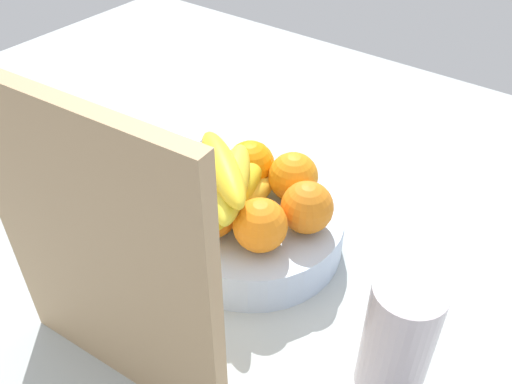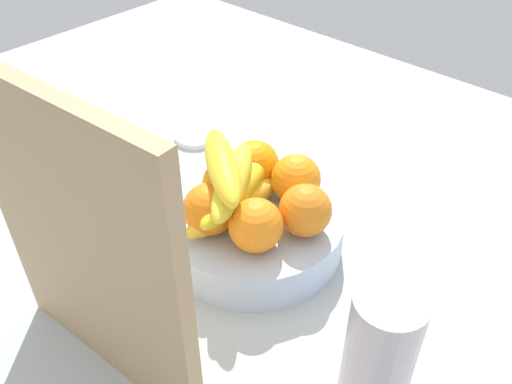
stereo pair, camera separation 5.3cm
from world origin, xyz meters
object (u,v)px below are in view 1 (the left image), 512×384
at_px(orange_top_stack, 307,207).
at_px(banana_bunch, 232,188).
at_px(cutting_board, 101,262).
at_px(orange_front_left, 293,177).
at_px(thermos_tumbler, 398,339).
at_px(orange_back_right, 260,225).
at_px(orange_center, 225,186).
at_px(fruit_bowl, 256,230).
at_px(jar_lid, 181,140).
at_px(orange_back_left, 211,212).
at_px(orange_front_right, 250,165).

bearing_deg(orange_top_stack, banana_bunch, 25.65).
bearing_deg(orange_top_stack, cutting_board, 76.43).
xyz_separation_m(orange_front_left, thermos_tumbler, (-0.24, 0.15, -0.02)).
relative_size(orange_back_right, cutting_board, 0.20).
height_order(orange_center, thermos_tumbler, thermos_tumbler).
bearing_deg(fruit_bowl, thermos_tumbler, 160.96).
bearing_deg(jar_lid, orange_back_right, 150.10).
xyz_separation_m(orange_back_left, thermos_tumbler, (-0.28, 0.02, -0.02)).
bearing_deg(orange_center, orange_front_left, -130.25).
relative_size(orange_back_right, orange_top_stack, 1.00).
bearing_deg(fruit_bowl, banana_bunch, 49.46).
relative_size(cutting_board, thermos_tumbler, 2.28).
height_order(cutting_board, thermos_tumbler, cutting_board).
xyz_separation_m(orange_back_right, banana_bunch, (0.06, -0.02, 0.02)).
distance_m(orange_front_right, banana_bunch, 0.08).
xyz_separation_m(orange_top_stack, cutting_board, (0.07, 0.28, 0.08)).
xyz_separation_m(banana_bunch, thermos_tumbler, (-0.28, 0.06, -0.04)).
height_order(orange_back_left, orange_back_right, same).
xyz_separation_m(orange_front_left, orange_center, (0.06, 0.08, 0.00)).
xyz_separation_m(fruit_bowl, orange_back_left, (0.03, 0.06, 0.07)).
distance_m(orange_center, orange_back_right, 0.09).
height_order(orange_front_right, jar_lid, orange_front_right).
height_order(orange_front_left, orange_center, same).
xyz_separation_m(orange_back_right, orange_top_stack, (-0.03, -0.07, 0.00)).
bearing_deg(orange_front_left, orange_front_right, 10.95).
xyz_separation_m(orange_front_right, banana_bunch, (-0.03, 0.08, 0.02)).
distance_m(orange_top_stack, thermos_tumbler, 0.21).
relative_size(banana_bunch, cutting_board, 0.50).
relative_size(banana_bunch, thermos_tumbler, 1.14).
relative_size(orange_front_left, jar_lid, 0.91).
relative_size(orange_front_right, cutting_board, 0.20).
distance_m(orange_front_right, cutting_board, 0.32).
bearing_deg(orange_front_right, orange_back_left, 101.25).
distance_m(orange_back_right, orange_top_stack, 0.07).
bearing_deg(orange_back_right, banana_bunch, -18.66).
xyz_separation_m(fruit_bowl, orange_top_stack, (-0.07, -0.02, 0.07)).
bearing_deg(cutting_board, thermos_tumbler, -150.53).
distance_m(fruit_bowl, thermos_tumbler, 0.27).
height_order(fruit_bowl, orange_front_right, orange_front_right).
height_order(thermos_tumbler, jar_lid, thermos_tumbler).
bearing_deg(orange_top_stack, orange_front_left, -40.77).
xyz_separation_m(fruit_bowl, jar_lid, (0.28, -0.14, -0.03)).
bearing_deg(jar_lid, orange_front_right, 159.43).
distance_m(orange_back_right, cutting_board, 0.23).
bearing_deg(orange_back_left, fruit_bowl, -111.52).
xyz_separation_m(orange_front_left, orange_back_left, (0.04, 0.13, 0.00)).
bearing_deg(orange_back_right, thermos_tumbler, 169.00).
height_order(fruit_bowl, banana_bunch, banana_bunch).
bearing_deg(thermos_tumbler, orange_top_stack, -30.08).
relative_size(orange_back_left, thermos_tumbler, 0.45).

